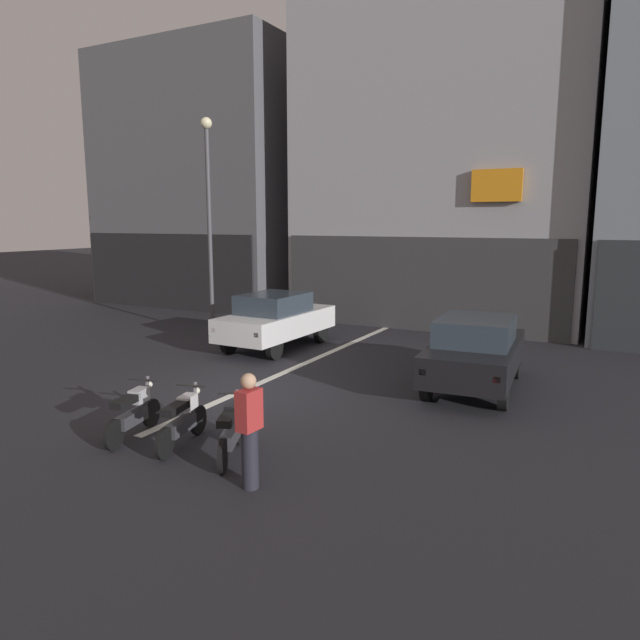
{
  "coord_description": "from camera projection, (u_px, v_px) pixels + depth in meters",
  "views": [
    {
      "loc": [
        7.33,
        -10.05,
        3.73
      ],
      "look_at": [
        0.98,
        2.0,
        1.4
      ],
      "focal_mm": 32.57,
      "sensor_mm": 36.0,
      "label": 1
    }
  ],
  "objects": [
    {
      "name": "car_white_crossing_near",
      "position": [
        276.0,
        319.0,
        17.11
      ],
      "size": [
        1.85,
        4.14,
        1.64
      ],
      "color": "black",
      "rests_on": "ground"
    },
    {
      "name": "building_mid_block",
      "position": [
        456.0,
        78.0,
        21.98
      ],
      "size": [
        10.28,
        8.03,
        18.16
      ],
      "color": "#9E9EA3",
      "rests_on": "ground"
    },
    {
      "name": "ground_plane",
      "position": [
        238.0,
        393.0,
        12.76
      ],
      "size": [
        120.0,
        120.0,
        0.0
      ],
      "primitive_type": "plane",
      "color": "#232328"
    },
    {
      "name": "lane_centre_line",
      "position": [
        352.0,
        343.0,
        18.0
      ],
      "size": [
        0.2,
        18.0,
        0.01
      ],
      "primitive_type": "cube",
      "color": "silver",
      "rests_on": "ground"
    },
    {
      "name": "car_black_parked_kerbside",
      "position": [
        475.0,
        351.0,
        12.89
      ],
      "size": [
        2.06,
        4.22,
        1.64
      ],
      "color": "black",
      "rests_on": "ground"
    },
    {
      "name": "motorcycle_silver_row_leftmost",
      "position": [
        134.0,
        412.0,
        10.06
      ],
      "size": [
        0.57,
        1.64,
        0.98
      ],
      "color": "black",
      "rests_on": "ground"
    },
    {
      "name": "street_lamp",
      "position": [
        209.0,
        206.0,
        18.51
      ],
      "size": [
        0.36,
        0.36,
        6.92
      ],
      "color": "#47474C",
      "rests_on": "ground"
    },
    {
      "name": "building_corner_left",
      "position": [
        223.0,
        182.0,
        27.64
      ],
      "size": [
        9.19,
        8.24,
        11.15
      ],
      "color": "#56565B",
      "rests_on": "ground"
    },
    {
      "name": "person_by_motorcycles",
      "position": [
        249.0,
        430.0,
        8.07
      ],
      "size": [
        0.25,
        0.38,
        1.67
      ],
      "color": "#23232D",
      "rests_on": "ground"
    },
    {
      "name": "motorcycle_white_row_left_mid",
      "position": [
        182.0,
        419.0,
        9.68
      ],
      "size": [
        0.56,
        1.65,
        0.98
      ],
      "color": "black",
      "rests_on": "ground"
    },
    {
      "name": "motorcycle_black_row_centre",
      "position": [
        231.0,
        430.0,
        9.21
      ],
      "size": [
        0.77,
        1.55,
        0.98
      ],
      "color": "black",
      "rests_on": "ground"
    }
  ]
}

